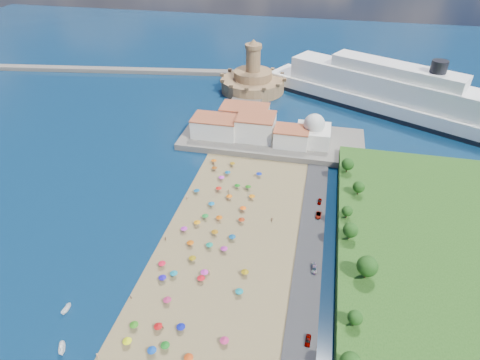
# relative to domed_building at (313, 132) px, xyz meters

# --- Properties ---
(ground) EXTENTS (700.00, 700.00, 0.00)m
(ground) POSITION_rel_domed_building_xyz_m (-30.00, -71.00, -8.97)
(ground) COLOR #071938
(ground) RESTS_ON ground
(terrace) EXTENTS (90.00, 36.00, 3.00)m
(terrace) POSITION_rel_domed_building_xyz_m (-20.00, 2.00, -7.47)
(terrace) COLOR #59544C
(terrace) RESTS_ON ground
(jetty) EXTENTS (18.00, 70.00, 2.40)m
(jetty) POSITION_rel_domed_building_xyz_m (-42.00, 37.00, -7.77)
(jetty) COLOR #59544C
(jetty) RESTS_ON ground
(breakwater) EXTENTS (199.03, 34.77, 2.60)m
(breakwater) POSITION_rel_domed_building_xyz_m (-140.00, 82.00, -7.67)
(breakwater) COLOR #59544C
(breakwater) RESTS_ON ground
(waterfront_buildings) EXTENTS (57.00, 29.00, 11.00)m
(waterfront_buildings) POSITION_rel_domed_building_xyz_m (-33.05, 2.64, -1.10)
(waterfront_buildings) COLOR silver
(waterfront_buildings) RESTS_ON terrace
(domed_building) EXTENTS (16.00, 16.00, 15.00)m
(domed_building) POSITION_rel_domed_building_xyz_m (0.00, 0.00, 0.00)
(domed_building) COLOR silver
(domed_building) RESTS_ON terrace
(fortress) EXTENTS (40.00, 40.00, 32.40)m
(fortress) POSITION_rel_domed_building_xyz_m (-42.00, 67.00, -2.29)
(fortress) COLOR #A67E53
(fortress) RESTS_ON ground
(cruise_ship) EXTENTS (148.38, 91.81, 33.92)m
(cruise_ship) POSITION_rel_domed_building_xyz_m (40.27, 51.83, 1.07)
(cruise_ship) COLOR black
(cruise_ship) RESTS_ON ground
(beach_parasols) EXTENTS (30.89, 114.90, 2.20)m
(beach_parasols) POSITION_rel_domed_building_xyz_m (-31.21, -82.00, -6.83)
(beach_parasols) COLOR gray
(beach_parasols) RESTS_ON beach
(beachgoers) EXTENTS (37.28, 99.16, 1.81)m
(beachgoers) POSITION_rel_domed_building_xyz_m (-34.04, -70.24, -7.86)
(beachgoers) COLOR tan
(beachgoers) RESTS_ON beach
(moored_boats) EXTENTS (8.75, 16.14, 1.77)m
(moored_boats) POSITION_rel_domed_building_xyz_m (-60.23, -118.35, -8.12)
(moored_boats) COLOR white
(moored_boats) RESTS_ON ground
(parked_cars) EXTENTS (2.28, 66.75, 1.29)m
(parked_cars) POSITION_rel_domed_building_xyz_m (6.00, -71.55, -7.65)
(parked_cars) COLOR gray
(parked_cars) RESTS_ON promenade
(hillside_trees) EXTENTS (12.68, 106.21, 7.99)m
(hillside_trees) POSITION_rel_domed_building_xyz_m (17.40, -79.52, 1.02)
(hillside_trees) COLOR #382314
(hillside_trees) RESTS_ON hillside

